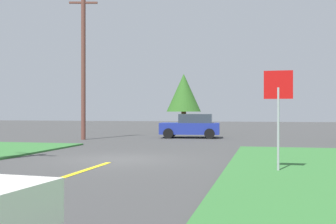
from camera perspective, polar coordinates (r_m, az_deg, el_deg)
The scene contains 5 objects.
ground_plane at distance 15.75m, azimuth -6.78°, elevation -6.45°, with size 120.00×120.00×0.00m, color #3E3E3E.
stop_sign at distance 12.55m, azimuth 14.81°, elevation 1.61°, with size 0.82×0.07×2.98m.
car_approaching_junction at distance 28.41m, azimuth 3.21°, elevation -1.92°, with size 4.16×2.42×1.62m.
utility_pole_mid at distance 27.28m, azimuth -11.48°, elevation 6.55°, with size 1.77×0.55×9.48m.
oak_tree_left at distance 35.03m, azimuth 2.16°, elevation 2.60°, with size 2.88×2.88×4.95m.
Camera 1 is at (5.32, -14.72, 1.79)m, focal length 44.68 mm.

